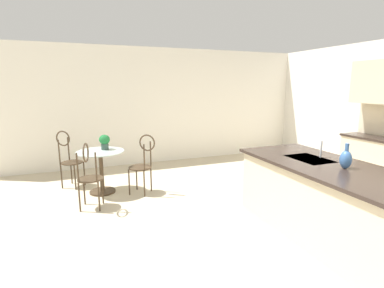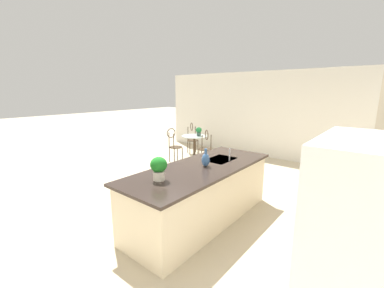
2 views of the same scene
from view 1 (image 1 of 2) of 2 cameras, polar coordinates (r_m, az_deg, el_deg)
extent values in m
plane|color=beige|center=(3.69, 13.41, -18.93)|extent=(40.00, 40.00, 0.00)
cube|color=silver|center=(7.11, -6.11, 7.34)|extent=(0.12, 7.80, 2.70)
cube|color=beige|center=(3.83, 27.12, -11.44)|extent=(2.70, 0.96, 0.88)
cube|color=#2D231E|center=(3.68, 27.76, -4.80)|extent=(2.80, 1.06, 0.04)
cube|color=#B2B5BA|center=(4.05, 21.92, -2.87)|extent=(0.56, 0.40, 0.03)
cylinder|color=#3D2D1E|center=(5.43, -17.00, -8.82)|extent=(0.44, 0.44, 0.03)
cylinder|color=#3D2D1E|center=(5.32, -17.23, -5.15)|extent=(0.07, 0.07, 0.69)
cylinder|color=#B2C6C1|center=(5.23, -17.46, -1.41)|extent=(0.80, 0.80, 0.01)
cylinder|color=#3D2D1E|center=(5.87, -20.25, -5.36)|extent=(0.03, 0.03, 0.45)
cylinder|color=#3D2D1E|center=(5.65, -21.84, -6.11)|extent=(0.03, 0.03, 0.45)
cylinder|color=#3D2D1E|center=(6.03, -22.47, -5.09)|extent=(0.03, 0.03, 0.45)
cylinder|color=#3D2D1E|center=(5.81, -24.09, -5.80)|extent=(0.03, 0.03, 0.45)
cylinder|color=#3D2D1E|center=(5.78, -22.34, -3.35)|extent=(0.53, 0.53, 0.02)
cylinder|color=#3D2D1E|center=(5.92, -22.93, -0.91)|extent=(0.03, 0.03, 0.45)
cylinder|color=#3D2D1E|center=(5.72, -24.47, -1.45)|extent=(0.03, 0.03, 0.45)
torus|color=#3D2D1E|center=(5.78, -23.87, 1.00)|extent=(0.18, 0.25, 0.28)
cylinder|color=#3D2D1E|center=(4.93, -20.27, -8.53)|extent=(0.03, 0.03, 0.45)
cylinder|color=#3D2D1E|center=(4.86, -17.04, -8.57)|extent=(0.03, 0.03, 0.45)
cylinder|color=#3D2D1E|center=(4.67, -21.10, -9.68)|extent=(0.03, 0.03, 0.45)
cylinder|color=#3D2D1E|center=(4.61, -17.68, -9.74)|extent=(0.03, 0.03, 0.45)
cylinder|color=#3D2D1E|center=(4.69, -19.21, -6.43)|extent=(0.47, 0.47, 0.02)
cylinder|color=#3D2D1E|center=(4.52, -21.41, -4.39)|extent=(0.03, 0.03, 0.45)
cylinder|color=#3D2D1E|center=(4.46, -18.18, -4.38)|extent=(0.03, 0.03, 0.45)
torus|color=#3D2D1E|center=(4.44, -20.00, -1.59)|extent=(0.28, 0.10, 0.28)
cylinder|color=#3D2D1E|center=(5.12, -12.15, -7.32)|extent=(0.03, 0.03, 0.45)
cylinder|color=#3D2D1E|center=(5.35, -10.74, -6.42)|extent=(0.03, 0.03, 0.45)
cylinder|color=#3D2D1E|center=(5.00, -9.29, -7.67)|extent=(0.03, 0.03, 0.45)
cylinder|color=#3D2D1E|center=(5.24, -7.98, -6.73)|extent=(0.03, 0.03, 0.45)
cylinder|color=#3D2D1E|center=(5.10, -10.13, -4.52)|extent=(0.53, 0.53, 0.02)
cylinder|color=#3D2D1E|center=(4.87, -9.30, -2.64)|extent=(0.03, 0.03, 0.45)
cylinder|color=#3D2D1E|center=(5.10, -8.06, -1.97)|extent=(0.03, 0.03, 0.45)
torus|color=#3D2D1E|center=(4.94, -8.74, 0.24)|extent=(0.19, 0.24, 0.28)
cylinder|color=#B2B5BA|center=(4.14, 23.86, -0.92)|extent=(0.02, 0.02, 0.22)
cylinder|color=#385147|center=(5.33, -16.62, -0.49)|extent=(0.13, 0.13, 0.10)
ellipsoid|color=#1E6A33|center=(5.31, -16.70, 0.84)|extent=(0.19, 0.19, 0.17)
ellipsoid|color=#386099|center=(3.72, 27.78, -2.69)|extent=(0.13, 0.13, 0.21)
cylinder|color=#386099|center=(3.69, 27.98, -0.52)|extent=(0.04, 0.04, 0.08)
camera|label=2|loc=(5.05, 77.52, 5.45)|focal=23.05mm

